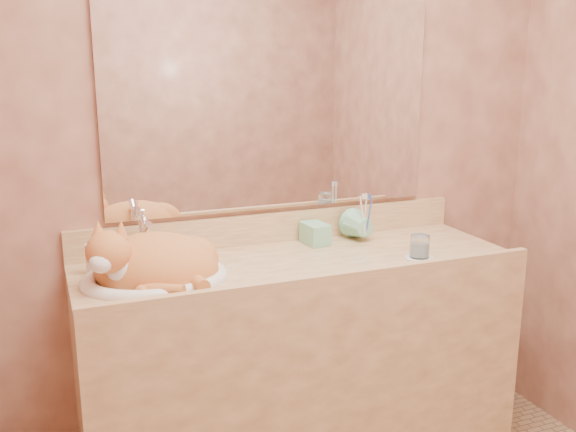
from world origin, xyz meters
name	(u,v)px	position (x,y,z in m)	size (l,w,h in m)	color
wall_back	(272,142)	(0.00, 1.00, 1.25)	(2.40, 0.02, 2.50)	brown
vanity_counter	(299,367)	(0.00, 0.72, 0.42)	(1.60, 0.55, 0.85)	#A17448
mirror	(273,106)	(0.00, 0.99, 1.39)	(1.30, 0.02, 0.80)	white
sink_basin	(154,258)	(-0.53, 0.70, 0.92)	(0.47, 0.40, 0.15)	white
faucet	(145,239)	(-0.53, 0.89, 0.94)	(0.05, 0.13, 0.18)	white
cat	(150,261)	(-0.54, 0.70, 0.92)	(0.42, 0.34, 0.23)	#C1652C
soap_dispenser	(323,224)	(0.15, 0.84, 0.94)	(0.08, 0.09, 0.18)	#7BC59A
toothbrush_cup	(366,230)	(0.33, 0.83, 0.91)	(0.12, 0.12, 0.11)	#7BC59A
toothbrushes	(366,214)	(0.33, 0.83, 0.97)	(0.03, 0.03, 0.20)	silver
saucer	(419,258)	(0.41, 0.57, 0.85)	(0.10, 0.10, 0.01)	white
water_glass	(420,246)	(0.41, 0.57, 0.90)	(0.07, 0.07, 0.08)	white
lotion_bottle	(93,259)	(-0.71, 0.84, 0.90)	(0.04, 0.04, 0.11)	silver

